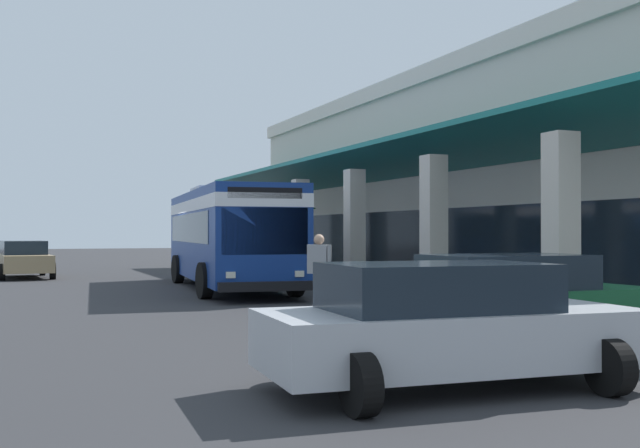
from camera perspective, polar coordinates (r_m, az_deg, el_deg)
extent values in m
plane|color=#2D2D30|center=(29.77, 7.05, -4.10)|extent=(120.00, 120.00, 0.00)
cube|color=#9E998E|center=(27.08, -0.11, -4.33)|extent=(36.21, 0.50, 0.12)
cube|color=beige|center=(31.96, 16.28, 2.43)|extent=(30.17, 13.05, 7.00)
cube|color=silver|center=(32.38, 16.26, 9.16)|extent=(30.47, 13.35, 0.60)
cube|color=beige|center=(39.04, -6.63, -0.44)|extent=(0.55, 0.55, 3.85)
cube|color=beige|center=(34.21, -4.41, -0.42)|extent=(0.55, 0.55, 3.85)
cube|color=beige|center=(29.45, -1.47, -0.40)|extent=(0.55, 0.55, 3.85)
cube|color=beige|center=(24.80, 2.58, -0.37)|extent=(0.55, 0.55, 3.85)
cube|color=beige|center=(20.33, 8.46, -0.32)|extent=(0.55, 0.55, 3.85)
cube|color=beige|center=(16.19, 17.49, -0.23)|extent=(0.55, 0.55, 3.85)
cube|color=#146B66|center=(27.74, 2.92, 4.31)|extent=(30.17, 3.16, 0.82)
cube|color=#19232D|center=(28.37, 5.93, -1.45)|extent=(25.34, 0.08, 2.40)
cube|color=navy|center=(24.87, -6.85, -0.82)|extent=(11.19, 3.54, 2.75)
cube|color=white|center=(24.89, -6.84, 1.31)|extent=(11.21, 3.57, 0.36)
cube|color=#19232D|center=(25.17, -6.96, -0.31)|extent=(9.44, 3.41, 0.90)
cube|color=#19232D|center=(19.50, -4.11, -0.53)|extent=(0.26, 2.24, 1.20)
cube|color=black|center=(19.52, -4.10, 2.32)|extent=(0.24, 1.94, 0.28)
cube|color=black|center=(19.43, -4.03, -4.66)|extent=(0.42, 2.46, 0.24)
cube|color=silver|center=(19.70, -1.54, -3.73)|extent=(0.08, 0.24, 0.16)
cube|color=silver|center=(19.31, -6.67, -3.79)|extent=(0.08, 0.24, 0.16)
cube|color=silver|center=(26.39, -7.40, 2.44)|extent=(2.55, 2.00, 0.24)
cylinder|color=black|center=(21.64, -1.87, -4.11)|extent=(1.00, 0.30, 1.00)
cylinder|color=black|center=(21.13, -8.59, -4.19)|extent=(1.00, 0.30, 1.00)
cylinder|color=black|center=(28.17, -5.36, -3.29)|extent=(1.00, 0.30, 1.00)
cylinder|color=black|center=(27.78, -10.53, -3.32)|extent=(1.00, 0.30, 1.00)
cube|color=#9E845B|center=(32.58, -21.20, -2.71)|extent=(4.55, 2.19, 0.66)
cube|color=#19232D|center=(32.76, -21.24, -1.65)|extent=(2.60, 1.80, 0.54)
cylinder|color=black|center=(31.21, -19.28, -3.32)|extent=(0.64, 0.22, 0.64)
cylinder|color=black|center=(31.02, -22.58, -3.33)|extent=(0.64, 0.22, 0.64)
cylinder|color=black|center=(34.18, -19.96, -3.08)|extent=(0.64, 0.22, 0.64)
cube|color=#195933|center=(12.68, 14.44, -6.14)|extent=(1.83, 4.41, 0.66)
cube|color=#19232D|center=(12.52, 13.70, -3.46)|extent=(1.60, 2.48, 0.54)
cylinder|color=black|center=(14.33, 17.10, -6.61)|extent=(0.64, 0.22, 0.64)
cylinder|color=black|center=(13.00, 22.18, -7.22)|extent=(0.64, 0.22, 0.64)
cylinder|color=black|center=(12.66, 6.49, -7.44)|extent=(0.64, 0.22, 0.64)
cylinder|color=black|center=(11.13, 11.01, -8.38)|extent=(0.64, 0.22, 0.64)
cube|color=#B2B5BA|center=(9.12, 9.73, -8.34)|extent=(2.03, 4.49, 0.66)
cube|color=#19232D|center=(8.96, 8.60, -4.62)|extent=(1.71, 2.55, 0.54)
cylinder|color=black|center=(10.68, 14.54, -8.70)|extent=(0.64, 0.22, 0.64)
cylinder|color=black|center=(9.25, 20.77, -9.96)|extent=(0.64, 0.22, 0.64)
cylinder|color=black|center=(9.40, -1.12, -9.84)|extent=(0.64, 0.22, 0.64)
cylinder|color=black|center=(7.73, 3.02, -11.87)|extent=(0.64, 0.22, 0.64)
cylinder|color=navy|center=(17.27, -0.02, -5.21)|extent=(0.16, 0.16, 0.88)
cylinder|color=navy|center=(17.56, -0.12, -5.13)|extent=(0.16, 0.16, 0.88)
cube|color=gray|center=(17.37, -0.07, -2.64)|extent=(0.54, 0.48, 0.66)
sphere|color=tan|center=(17.36, -0.07, -1.16)|extent=(0.24, 0.24, 0.24)
cylinder|color=gray|center=(17.17, 0.71, -2.55)|extent=(0.09, 0.09, 0.59)
cylinder|color=gray|center=(17.58, -0.83, -2.51)|extent=(0.09, 0.09, 0.59)
cube|color=#4C4742|center=(33.24, -1.85, -3.28)|extent=(0.84, 0.84, 0.53)
cylinder|color=#332319|center=(33.23, -1.85, -2.80)|extent=(0.71, 0.71, 0.02)
cylinder|color=brown|center=(33.20, -1.85, -0.95)|extent=(0.16, 0.16, 2.17)
ellipsoid|color=#195123|center=(32.71, -1.59, 1.30)|extent=(1.08, 0.28, 0.17)
ellipsoid|color=#195123|center=(33.32, -1.08, 1.19)|extent=(0.33, 0.94, 0.17)
ellipsoid|color=#195123|center=(33.70, -1.70, 1.17)|extent=(0.96, 0.69, 0.16)
ellipsoid|color=#195123|center=(33.50, -2.24, 1.32)|extent=(0.76, 0.43, 0.19)
ellipsoid|color=#195123|center=(32.92, -2.34, 1.11)|extent=(0.55, 0.83, 0.15)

